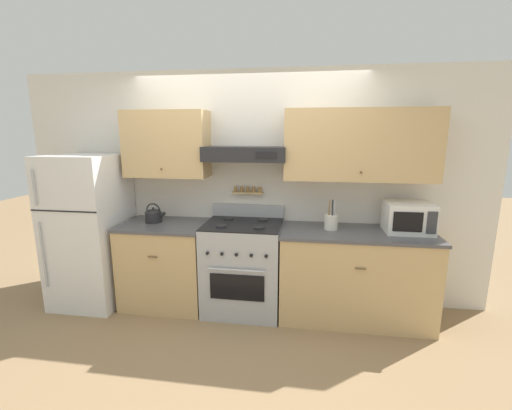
# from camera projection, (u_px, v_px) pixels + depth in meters

# --- Properties ---
(ground_plane) EXTENTS (16.00, 16.00, 0.00)m
(ground_plane) POSITION_uv_depth(u_px,v_px,m) (237.00, 325.00, 3.43)
(ground_plane) COLOR #937551
(wall_back) EXTENTS (5.20, 0.46, 2.55)m
(wall_back) POSITION_uv_depth(u_px,v_px,m) (260.00, 174.00, 3.73)
(wall_back) COLOR silver
(wall_back) RESTS_ON ground_plane
(counter_left) EXTENTS (0.92, 0.69, 0.92)m
(counter_left) POSITION_uv_depth(u_px,v_px,m) (167.00, 264.00, 3.80)
(counter_left) COLOR tan
(counter_left) RESTS_ON ground_plane
(counter_right) EXTENTS (1.51, 0.69, 0.92)m
(counter_right) POSITION_uv_depth(u_px,v_px,m) (354.00, 275.00, 3.50)
(counter_right) COLOR tan
(counter_right) RESTS_ON ground_plane
(stove_range) EXTENTS (0.80, 0.70, 1.10)m
(stove_range) POSITION_uv_depth(u_px,v_px,m) (243.00, 266.00, 3.66)
(stove_range) COLOR #ADAFB5
(stove_range) RESTS_ON ground_plane
(refrigerator) EXTENTS (0.72, 0.78, 1.66)m
(refrigerator) POSITION_uv_depth(u_px,v_px,m) (90.00, 230.00, 3.79)
(refrigerator) COLOR white
(refrigerator) RESTS_ON ground_plane
(tea_kettle) EXTENTS (0.23, 0.18, 0.21)m
(tea_kettle) POSITION_uv_depth(u_px,v_px,m) (154.00, 215.00, 3.75)
(tea_kettle) COLOR #232326
(tea_kettle) RESTS_ON counter_left
(microwave) EXTENTS (0.44, 0.38, 0.29)m
(microwave) POSITION_uv_depth(u_px,v_px,m) (408.00, 217.00, 3.36)
(microwave) COLOR white
(microwave) RESTS_ON counter_right
(utensil_crock) EXTENTS (0.13, 0.13, 0.30)m
(utensil_crock) POSITION_uv_depth(u_px,v_px,m) (331.00, 222.00, 3.47)
(utensil_crock) COLOR silver
(utensil_crock) RESTS_ON counter_right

